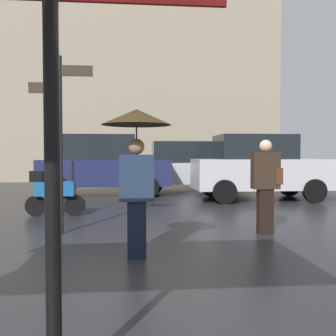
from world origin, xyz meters
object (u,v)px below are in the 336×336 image
parked_car_left (104,165)px  parked_car_distant (187,166)px  pedestrian_with_umbrella (137,143)px  parked_scooter (53,191)px  street_signpost (60,127)px  parked_car_right (258,167)px  pedestrian_with_bag (266,181)px

parked_car_left → parked_car_distant: 3.26m
pedestrian_with_umbrella → parked_car_distant: (1.95, 8.94, -0.59)m
parked_scooter → parked_car_left: bearing=96.1°
pedestrian_with_umbrella → parked_car_distant: pedestrian_with_umbrella is taller
parked_scooter → parked_car_distant: (3.80, 5.40, 0.38)m
pedestrian_with_umbrella → street_signpost: (-1.30, 1.64, 0.33)m
parked_scooter → parked_car_distant: bearing=71.6°
parked_scooter → parked_car_distant: 6.61m
street_signpost → parked_car_right: bearing=41.0°
parked_car_left → parked_car_right: parked_car_left is taller
parked_scooter → pedestrian_with_bag: bearing=-12.0°
pedestrian_with_bag → parked_car_right: parked_car_right is taller
parked_car_right → parked_car_distant: bearing=135.2°
pedestrian_with_umbrella → pedestrian_with_bag: bearing=-55.1°
pedestrian_with_umbrella → parked_car_left: bearing=12.6°
parked_scooter → parked_car_right: (5.56, 2.45, 0.44)m
parked_car_left → pedestrian_with_bag: bearing=-75.9°
parked_car_right → street_signpost: bearing=-124.7°
street_signpost → parked_car_left: bearing=87.8°
pedestrian_with_bag → parked_car_right: (1.47, 4.69, 0.07)m
pedestrian_with_bag → parked_car_distant: 7.65m
pedestrian_with_bag → parked_scooter: pedestrian_with_bag is taller
pedestrian_with_bag → street_signpost: bearing=117.6°
parked_car_distant → street_signpost: street_signpost is taller
pedestrian_with_umbrella → parked_car_distant: size_ratio=0.47×
pedestrian_with_bag → parked_car_right: bearing=15.6°
parked_car_left → parked_car_distant: (3.01, 1.23, -0.09)m
parked_car_left → parked_car_distant: size_ratio=1.03×
pedestrian_with_bag → parked_car_left: bearing=60.3°
parked_car_right → street_signpost: street_signpost is taller
parked_scooter → street_signpost: street_signpost is taller
pedestrian_with_bag → parked_scooter: size_ratio=1.23×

